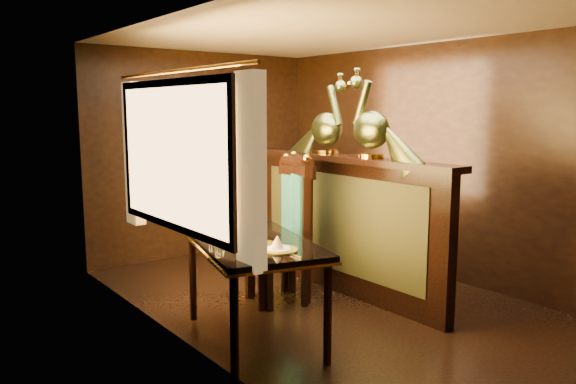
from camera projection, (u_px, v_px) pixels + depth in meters
name	position (u px, v px, depth m)	size (l,w,h in m)	color
ground	(338.00, 306.00, 5.20)	(5.00, 5.00, 0.00)	black
room_shell	(332.00, 135.00, 4.93)	(3.04, 5.04, 2.52)	black
partition	(342.00, 221.00, 5.52)	(0.26, 2.70, 1.36)	black
dining_table	(253.00, 250.00, 4.33)	(1.15, 1.53, 1.00)	black
chair_left	(291.00, 225.00, 5.26)	(0.66, 0.68, 1.41)	black
chair_right	(289.00, 225.00, 5.30)	(0.55, 0.57, 1.38)	black
peacock_left	(372.00, 113.00, 5.08)	(0.26, 0.69, 0.83)	#184837
peacock_right	(327.00, 114.00, 5.57)	(0.25, 0.66, 0.79)	#184837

